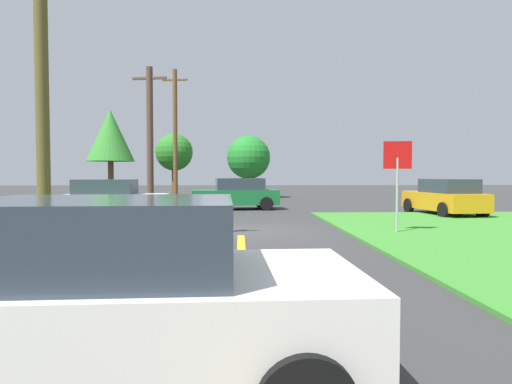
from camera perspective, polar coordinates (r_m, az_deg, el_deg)
The scene contains 13 objects.
ground_plane at distance 14.15m, azimuth -1.97°, elevation -5.11°, with size 120.00×120.00×0.00m, color #363636.
lane_stripe_center at distance 6.30m, azimuth -1.66°, elevation -14.46°, with size 0.20×14.00×0.01m, color yellow.
stop_sign at distance 13.99m, azimuth 17.80°, elevation 2.97°, with size 0.82×0.18×2.82m.
car_behind_on_main_road at distance 3.95m, azimuth -16.70°, elevation -12.78°, with size 3.91×2.21×1.62m.
car_approaching_junction at distance 22.93m, azimuth -2.58°, elevation -0.25°, with size 4.61×2.40×1.62m.
parked_car_near_building at distance 18.73m, azimuth -18.00°, elevation -0.94°, with size 4.13×2.11×1.62m.
car_on_crossroad at distance 21.28m, azimuth 23.18°, elevation -0.64°, with size 2.33×4.51×1.62m.
utility_pole_near at distance 11.63m, azimuth -25.99°, elevation 15.64°, with size 1.76×0.62×8.87m.
utility_pole_mid at distance 23.49m, azimuth -13.54°, elevation 6.95°, with size 1.79×0.43×7.32m.
utility_pole_far at distance 32.00m, azimuth -10.40°, elevation 7.44°, with size 1.80×0.40×9.21m.
oak_tree_left at distance 33.94m, azimuth -0.96°, elevation 4.47°, with size 3.32×3.32×4.79m.
pine_tree_center at distance 33.45m, azimuth -18.30°, elevation 6.91°, with size 3.36×3.36×6.46m.
oak_tree_right at distance 35.53m, azimuth -10.52°, elevation 5.02°, with size 2.93×2.93×5.04m.
Camera 1 is at (-0.06, -14.04, 1.82)m, focal length 30.97 mm.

